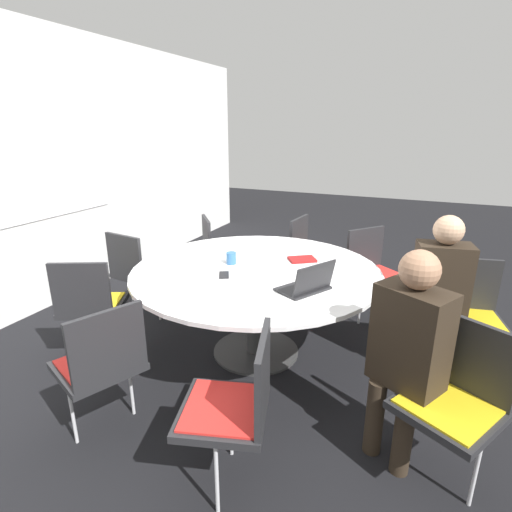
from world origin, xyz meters
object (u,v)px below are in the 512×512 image
at_px(laptop, 308,284).
at_px(spiral_notebook, 302,259).
at_px(chair_3, 310,251).
at_px(chair_7, 102,359).
at_px(person_0, 408,344).
at_px(coffee_cup, 231,258).
at_px(chair_4, 219,249).
at_px(chair_0, 456,393).
at_px(cell_phone, 224,275).
at_px(person_1, 441,286).
at_px(chair_1, 470,309).
at_px(chair_5, 137,268).
at_px(chair_8, 237,400).
at_px(chair_2, 373,267).
at_px(chair_6, 90,301).

distance_m(laptop, spiral_notebook, 0.64).
relative_size(chair_3, laptop, 2.10).
height_order(chair_7, spiral_notebook, chair_7).
distance_m(person_0, coffee_cup, 1.53).
relative_size(chair_4, spiral_notebook, 3.33).
xyz_separation_m(chair_0, cell_phone, (0.48, 1.55, 0.22)).
relative_size(person_1, cell_phone, 7.73).
height_order(chair_1, chair_5, same).
distance_m(chair_3, chair_5, 1.76).
bearing_deg(cell_phone, chair_7, 163.59).
distance_m(chair_5, spiral_notebook, 1.56).
bearing_deg(chair_7, chair_8, -67.18).
bearing_deg(person_1, chair_2, -65.83).
bearing_deg(laptop, cell_phone, -64.55).
xyz_separation_m(chair_5, person_1, (0.13, -2.57, 0.19)).
distance_m(chair_0, chair_5, 2.78).
xyz_separation_m(chair_6, cell_phone, (0.38, -0.96, 0.22)).
bearing_deg(cell_phone, chair_8, -149.16).
relative_size(chair_6, cell_phone, 5.50).
xyz_separation_m(chair_1, chair_2, (0.65, 0.77, 0.00)).
height_order(chair_0, spiral_notebook, chair_0).
height_order(chair_7, cell_phone, chair_7).
bearing_deg(coffee_cup, person_0, -116.54).
relative_size(chair_2, laptop, 2.10).
bearing_deg(coffee_cup, chair_1, -78.57).
xyz_separation_m(chair_6, person_0, (-0.05, -2.26, 0.19)).
bearing_deg(chair_7, chair_6, 72.56).
relative_size(chair_2, chair_5, 1.00).
xyz_separation_m(chair_7, person_1, (1.43, -1.74, 0.19)).
relative_size(chair_8, person_0, 0.71).
bearing_deg(chair_2, chair_8, 30.89).
xyz_separation_m(chair_4, cell_phone, (-1.18, -0.69, 0.22)).
relative_size(chair_5, chair_8, 1.00).
relative_size(chair_3, chair_6, 1.00).
height_order(chair_1, person_0, person_0).
bearing_deg(chair_2, chair_3, -70.24).
height_order(chair_8, person_1, person_1).
bearing_deg(chair_7, chair_4, 34.09).
bearing_deg(chair_0, coffee_cup, 5.17).
height_order(chair_3, spiral_notebook, chair_3).
height_order(chair_2, spiral_notebook, chair_2).
xyz_separation_m(chair_0, chair_8, (-0.49, 0.98, 0.00)).
bearing_deg(spiral_notebook, chair_6, 124.13).
bearing_deg(person_1, chair_8, 47.24).
distance_m(chair_8, person_0, 0.92).
height_order(person_0, coffee_cup, person_0).
relative_size(chair_4, cell_phone, 5.50).
relative_size(chair_5, spiral_notebook, 3.33).
height_order(chair_3, chair_4, same).
relative_size(chair_4, laptop, 2.10).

